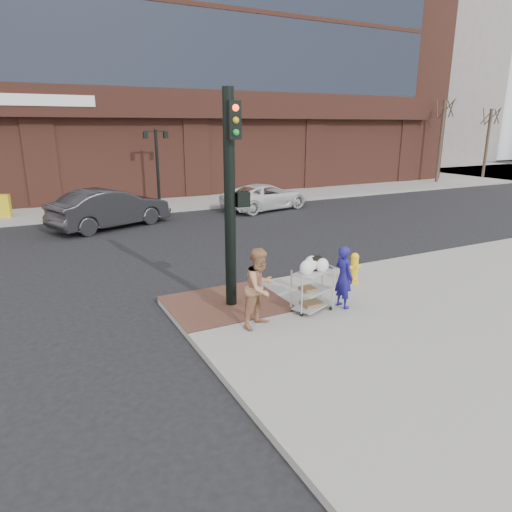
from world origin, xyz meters
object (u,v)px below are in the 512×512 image
pedestrian_tan (260,288)px  fire_hydrant (354,268)px  sedan_dark (110,208)px  minivan_white (265,197)px  lamp_post (157,159)px  traffic_signal_pole (231,194)px  woman_blue (344,277)px  utility_cart (312,287)px

pedestrian_tan → fire_hydrant: (3.59, 1.28, -0.43)m
sedan_dark → pedestrian_tan: bearing=162.5°
pedestrian_tan → minivan_white: bearing=37.4°
lamp_post → fire_hydrant: bearing=-85.7°
lamp_post → pedestrian_tan: bearing=-98.4°
traffic_signal_pole → sedan_dark: bearing=94.5°
traffic_signal_pole → sedan_dark: traffic_signal_pole is taller
traffic_signal_pole → minivan_white: 14.12m
pedestrian_tan → sedan_dark: 12.40m
minivan_white → pedestrian_tan: bearing=138.9°
woman_blue → fire_hydrant: 1.86m
utility_cart → sedan_dark: bearing=101.0°
traffic_signal_pole → pedestrian_tan: bearing=-88.7°
lamp_post → traffic_signal_pole: bearing=-99.2°
woman_blue → minivan_white: size_ratio=0.31×
traffic_signal_pole → fire_hydrant: (3.63, -0.10, -2.24)m
pedestrian_tan → traffic_signal_pole: bearing=67.5°
lamp_post → utility_cart: 16.56m
pedestrian_tan → woman_blue: bearing=-23.0°
traffic_signal_pole → sedan_dark: 11.20m
pedestrian_tan → minivan_white: size_ratio=0.35×
fire_hydrant → traffic_signal_pole: bearing=178.4°
sedan_dark → woman_blue: bearing=172.7°
woman_blue → lamp_post: bearing=-4.4°
traffic_signal_pole → fire_hydrant: bearing=-1.6°
lamp_post → minivan_white: (4.85, -3.35, -1.94)m
sedan_dark → utility_cart: size_ratio=4.02×
lamp_post → fire_hydrant: size_ratio=4.65×
pedestrian_tan → utility_cart: 1.51m
sedan_dark → lamp_post: bearing=-59.9°
woman_blue → utility_cart: (-0.78, 0.15, -0.17)m
sedan_dark → fire_hydrant: (4.50, -11.09, -0.27)m
lamp_post → minivan_white: lamp_post is taller
woman_blue → utility_cart: woman_blue is taller
sedan_dark → fire_hydrant: 11.97m
lamp_post → sedan_dark: (-3.35, -4.23, -1.76)m
lamp_post → sedan_dark: size_ratio=0.77×
lamp_post → minivan_white: 6.20m
sedan_dark → minivan_white: bearing=-105.4°
sedan_dark → utility_cart: (2.37, -12.19, -0.12)m
lamp_post → traffic_signal_pole: 15.43m
pedestrian_tan → utility_cart: pedestrian_tan is taller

